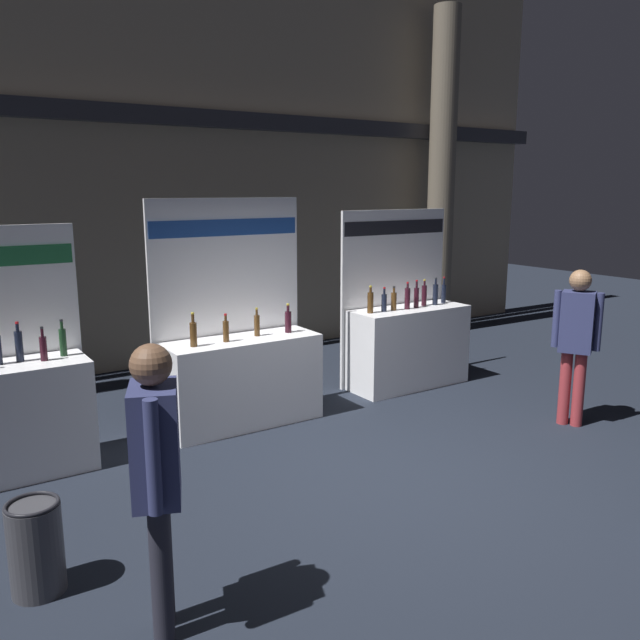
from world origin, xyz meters
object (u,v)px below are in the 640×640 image
at_px(exhibitor_booth_1, 241,370).
at_px(trash_bin, 36,547).
at_px(exhibitor_booth_2, 407,340).
at_px(visitor_2, 156,464).
at_px(visitor_0, 576,334).

relative_size(exhibitor_booth_1, trash_bin, 3.96).
height_order(exhibitor_booth_1, exhibitor_booth_2, exhibitor_booth_1).
bearing_deg(exhibitor_booth_2, visitor_2, -146.02).
bearing_deg(visitor_0, exhibitor_booth_1, 25.54).
height_order(exhibitor_booth_1, visitor_0, exhibitor_booth_1).
relative_size(exhibitor_booth_1, visitor_2, 1.41).
xyz_separation_m(trash_bin, visitor_2, (0.55, -0.82, 0.74)).
height_order(exhibitor_booth_2, visitor_0, exhibitor_booth_2).
bearing_deg(exhibitor_booth_1, trash_bin, -140.29).
height_order(exhibitor_booth_1, visitor_2, exhibitor_booth_1).
bearing_deg(exhibitor_booth_2, trash_bin, -156.54).
bearing_deg(visitor_0, exhibitor_booth_2, -15.76).
height_order(exhibitor_booth_2, trash_bin, exhibitor_booth_2).
distance_m(exhibitor_booth_2, trash_bin, 5.42).
relative_size(exhibitor_booth_2, visitor_2, 1.31).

